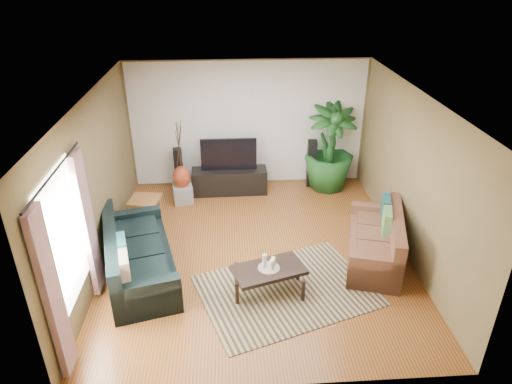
{
  "coord_description": "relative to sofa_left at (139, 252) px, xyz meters",
  "views": [
    {
      "loc": [
        -0.43,
        -6.45,
        4.48
      ],
      "look_at": [
        0.0,
        0.2,
        1.05
      ],
      "focal_mm": 32.0,
      "sensor_mm": 36.0,
      "label": 1
    }
  ],
  "objects": [
    {
      "name": "ceiling",
      "position": [
        1.86,
        0.49,
        2.28
      ],
      "size": [
        5.5,
        5.5,
        0.0
      ],
      "primitive_type": "plane",
      "rotation": [
        3.14,
        0.0,
        0.0
      ],
      "color": "white",
      "rests_on": "ground"
    },
    {
      "name": "wall_front",
      "position": [
        1.86,
        -2.26,
        0.93
      ],
      "size": [
        5.0,
        0.0,
        5.0
      ],
      "primitive_type": "plane",
      "rotation": [
        -1.57,
        0.0,
        0.0
      ],
      "color": "brown",
      "rests_on": "ground"
    },
    {
      "name": "sofa_right",
      "position": [
        3.77,
        0.14,
        0.0
      ],
      "size": [
        1.25,
        1.92,
        0.85
      ],
      "primitive_type": "cube",
      "rotation": [
        0.0,
        0.0,
        -1.84
      ],
      "color": "brown",
      "rests_on": "floor"
    },
    {
      "name": "area_rug",
      "position": [
        2.25,
        -0.56,
        -0.42
      ],
      "size": [
        2.96,
        2.51,
        0.01
      ],
      "primitive_type": "cube",
      "rotation": [
        0.0,
        0.0,
        0.34
      ],
      "color": "tan",
      "rests_on": "floor"
    },
    {
      "name": "candle_tall",
      "position": [
        1.91,
        -0.53,
        0.12
      ],
      "size": [
        0.07,
        0.07,
        0.21
      ],
      "primitive_type": "cylinder",
      "color": "beige",
      "rests_on": "candle_tray"
    },
    {
      "name": "floor",
      "position": [
        1.86,
        0.49,
        -0.42
      ],
      "size": [
        5.5,
        5.5,
        0.0
      ],
      "primitive_type": "plane",
      "color": "brown",
      "rests_on": "ground"
    },
    {
      "name": "wall_back",
      "position": [
        1.86,
        3.24,
        0.93
      ],
      "size": [
        5.0,
        0.0,
        5.0
      ],
      "primitive_type": "plane",
      "rotation": [
        1.57,
        0.0,
        0.0
      ],
      "color": "brown",
      "rests_on": "ground"
    },
    {
      "name": "wall_left",
      "position": [
        -0.64,
        0.49,
        0.92
      ],
      "size": [
        0.0,
        5.5,
        5.5
      ],
      "primitive_type": "plane",
      "rotation": [
        1.57,
        0.0,
        1.57
      ],
      "color": "brown",
      "rests_on": "ground"
    },
    {
      "name": "potted_plant",
      "position": [
        3.57,
        2.87,
        0.5
      ],
      "size": [
        1.1,
        1.1,
        1.84
      ],
      "primitive_type": "imported",
      "rotation": [
        0.0,
        0.0,
        0.07
      ],
      "color": "#194B1C",
      "rests_on": "floor"
    },
    {
      "name": "coffee_table",
      "position": [
        1.97,
        -0.56,
        -0.21
      ],
      "size": [
        1.16,
        0.86,
        0.43
      ],
      "primitive_type": "cube",
      "rotation": [
        0.0,
        0.0,
        0.31
      ],
      "color": "black",
      "rests_on": "floor"
    },
    {
      "name": "candle_tray",
      "position": [
        1.97,
        -0.56,
        0.01
      ],
      "size": [
        0.32,
        0.32,
        0.01
      ],
      "primitive_type": "cylinder",
      "color": "gray",
      "rests_on": "coffee_table"
    },
    {
      "name": "candle_mid",
      "position": [
        2.01,
        -0.6,
        0.1
      ],
      "size": [
        0.07,
        0.07,
        0.16
      ],
      "primitive_type": "cylinder",
      "color": "#F0E6CB",
      "rests_on": "candle_tray"
    },
    {
      "name": "backwall_panel",
      "position": [
        1.86,
        3.23,
        0.93
      ],
      "size": [
        4.9,
        0.0,
        4.9
      ],
      "primitive_type": "plane",
      "rotation": [
        1.57,
        0.0,
        0.0
      ],
      "color": "white",
      "rests_on": "ground"
    },
    {
      "name": "plant_pot",
      "position": [
        3.57,
        2.87,
        -0.29
      ],
      "size": [
        0.34,
        0.34,
        0.26
      ],
      "primitive_type": "cylinder",
      "color": "black",
      "rests_on": "floor"
    },
    {
      "name": "candle_short",
      "position": [
        2.04,
        -0.5,
        0.08
      ],
      "size": [
        0.07,
        0.07,
        0.13
      ],
      "primitive_type": "cylinder",
      "color": "#EBE2C7",
      "rests_on": "candle_tray"
    },
    {
      "name": "vase",
      "position": [
        0.47,
        2.38,
        0.13
      ],
      "size": [
        0.35,
        0.35,
        0.48
      ],
      "primitive_type": "ellipsoid",
      "color": "maroon",
      "rests_on": "pedestal"
    },
    {
      "name": "curtain_rod",
      "position": [
        -0.57,
        -1.11,
        1.87
      ],
      "size": [
        0.03,
        1.9,
        0.03
      ],
      "primitive_type": "cylinder",
      "rotation": [
        1.57,
        0.0,
        0.0
      ],
      "color": "black",
      "rests_on": "ground"
    },
    {
      "name": "wall_right",
      "position": [
        4.36,
        0.49,
        0.92
      ],
      "size": [
        0.0,
        5.5,
        5.5
      ],
      "primitive_type": "plane",
      "rotation": [
        1.57,
        0.0,
        -1.57
      ],
      "color": "brown",
      "rests_on": "ground"
    },
    {
      "name": "speaker_right",
      "position": [
        3.22,
        2.99,
        0.1
      ],
      "size": [
        0.2,
        0.22,
        1.04
      ],
      "primitive_type": "cube",
      "rotation": [
        0.0,
        0.0,
        -0.08
      ],
      "color": "black",
      "rests_on": "floor"
    },
    {
      "name": "curtain_near",
      "position": [
        -0.57,
        -1.86,
        0.72
      ],
      "size": [
        0.08,
        0.35,
        2.2
      ],
      "primitive_type": "cube",
      "color": "gray",
      "rests_on": "ground"
    },
    {
      "name": "side_table",
      "position": [
        -0.13,
        1.51,
        -0.15
      ],
      "size": [
        0.59,
        0.59,
        0.56
      ],
      "primitive_type": "cube",
      "rotation": [
        0.0,
        0.0,
        -0.14
      ],
      "color": "brown",
      "rests_on": "floor"
    },
    {
      "name": "television",
      "position": [
        1.43,
        2.78,
        0.44
      ],
      "size": [
        1.15,
        0.06,
        0.68
      ],
      "primitive_type": "cube",
      "color": "black",
      "rests_on": "tv_stand"
    },
    {
      "name": "pedestal",
      "position": [
        0.47,
        2.38,
        -0.24
      ],
      "size": [
        0.45,
        0.45,
        0.38
      ],
      "primitive_type": "cube",
      "rotation": [
        0.0,
        0.0,
        0.2
      ],
      "color": "gray",
      "rests_on": "floor"
    },
    {
      "name": "sofa_left",
      "position": [
        0.0,
        0.0,
        0.0
      ],
      "size": [
        1.47,
        2.38,
        0.85
      ],
      "primitive_type": "cube",
      "rotation": [
        0.0,
        0.0,
        1.83
      ],
      "color": "black",
      "rests_on": "floor"
    },
    {
      "name": "curtain_far",
      "position": [
        -0.57,
        -0.36,
        0.72
      ],
      "size": [
        0.08,
        0.35,
        2.2
      ],
      "primitive_type": "cube",
      "color": "gray",
      "rests_on": "ground"
    },
    {
      "name": "window_pane",
      "position": [
        -0.62,
        -1.11,
        0.97
      ],
      "size": [
        0.0,
        1.8,
        1.8
      ],
      "primitive_type": "plane",
      "rotation": [
        1.57,
        0.0,
        1.57
      ],
      "color": "white",
      "rests_on": "ground"
    },
    {
      "name": "speaker_left",
      "position": [
        0.36,
        2.99,
        0.04
      ],
      "size": [
        0.2,
        0.22,
        0.94
      ],
      "primitive_type": "cube",
      "rotation": [
        0.0,
        0.0,
        0.19
      ],
      "color": "black",
      "rests_on": "floor"
    },
    {
      "name": "tv_stand",
      "position": [
        1.43,
        2.76,
        -0.16
      ],
      "size": [
        1.58,
        0.5,
        0.52
      ],
      "primitive_type": "cube",
      "rotation": [
        0.0,
        0.0,
        0.02
      ],
      "color": "black",
      "rests_on": "floor"
    }
  ]
}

